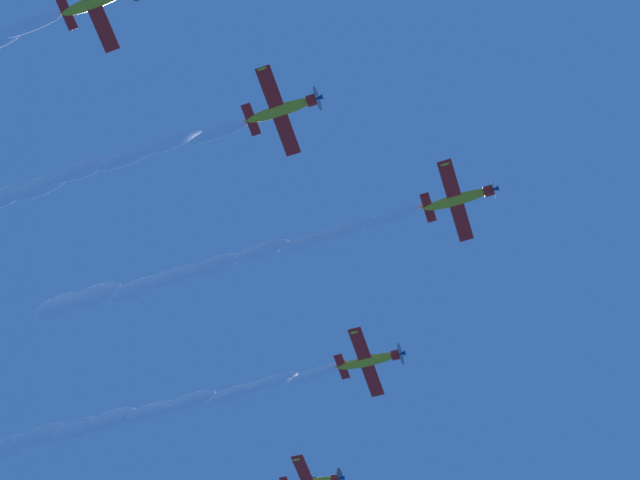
% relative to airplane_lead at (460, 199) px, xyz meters
% --- Properties ---
extents(airplane_lead, '(8.17, 8.97, 3.17)m').
position_rel_airplane_lead_xyz_m(airplane_lead, '(0.00, 0.00, 0.00)').
color(airplane_lead, gold).
extents(airplane_left_wingman, '(8.21, 8.99, 3.37)m').
position_rel_airplane_lead_xyz_m(airplane_left_wingman, '(20.49, -6.68, -1.92)').
color(airplane_left_wingman, gold).
extents(airplane_right_wingman, '(8.21, 9.00, 3.12)m').
position_rel_airplane_lead_xyz_m(airplane_right_wingman, '(5.55, 20.58, -1.02)').
color(airplane_right_wingman, gold).
extents(airplane_outer_right, '(8.22, 8.99, 3.41)m').
position_rel_airplane_lead_xyz_m(airplane_outer_right, '(9.98, 40.44, -0.47)').
color(airplane_outer_right, gold).
extents(smoke_trail_lead, '(44.27, 24.65, 6.39)m').
position_rel_airplane_lead_xyz_m(smoke_trail_lead, '(30.68, 16.31, 2.99)').
color(smoke_trail_lead, white).
extents(smoke_trail_left_wingman, '(45.23, 24.85, 6.01)m').
position_rel_airplane_lead_xyz_m(smoke_trail_left_wingman, '(51.20, 9.53, 1.04)').
color(smoke_trail_left_wingman, white).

